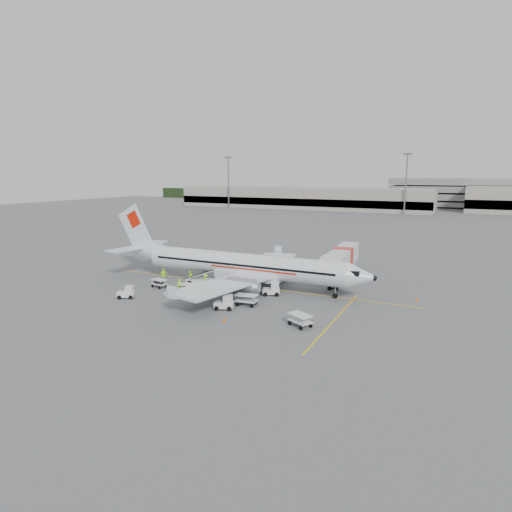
{
  "coord_description": "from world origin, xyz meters",
  "views": [
    {
      "loc": [
        25.1,
        -49.61,
        14.85
      ],
      "look_at": [
        0.0,
        2.0,
        3.8
      ],
      "focal_mm": 30.0,
      "sensor_mm": 36.0,
      "label": 1
    }
  ],
  "objects_px": {
    "aircraft": "(243,249)",
    "jet_bridge": "(343,264)",
    "belt_loader": "(201,274)",
    "tug_aft": "(126,292)",
    "tug_mid": "(224,302)",
    "tug_fore": "(271,289)"
  },
  "relations": [
    {
      "from": "aircraft",
      "to": "tug_fore",
      "type": "distance_m",
      "value": 6.91
    },
    {
      "from": "jet_bridge",
      "to": "tug_aft",
      "type": "bearing_deg",
      "value": -139.74
    },
    {
      "from": "jet_bridge",
      "to": "belt_loader",
      "type": "distance_m",
      "value": 20.03
    },
    {
      "from": "aircraft",
      "to": "tug_mid",
      "type": "height_order",
      "value": "aircraft"
    },
    {
      "from": "tug_mid",
      "to": "tug_aft",
      "type": "bearing_deg",
      "value": 167.05
    },
    {
      "from": "aircraft",
      "to": "tug_aft",
      "type": "height_order",
      "value": "aircraft"
    },
    {
      "from": "tug_mid",
      "to": "belt_loader",
      "type": "bearing_deg",
      "value": 116.48
    },
    {
      "from": "belt_loader",
      "to": "tug_mid",
      "type": "bearing_deg",
      "value": -59.24
    },
    {
      "from": "belt_loader",
      "to": "tug_mid",
      "type": "height_order",
      "value": "belt_loader"
    },
    {
      "from": "tug_fore",
      "to": "tug_aft",
      "type": "height_order",
      "value": "tug_fore"
    },
    {
      "from": "jet_bridge",
      "to": "belt_loader",
      "type": "relative_size",
      "value": 3.37
    },
    {
      "from": "jet_bridge",
      "to": "tug_aft",
      "type": "xyz_separation_m",
      "value": [
        -21.2,
        -20.75,
        -1.51
      ]
    },
    {
      "from": "jet_bridge",
      "to": "belt_loader",
      "type": "height_order",
      "value": "jet_bridge"
    },
    {
      "from": "tug_mid",
      "to": "jet_bridge",
      "type": "bearing_deg",
      "value": 47.78
    },
    {
      "from": "tug_fore",
      "to": "tug_aft",
      "type": "bearing_deg",
      "value": -172.2
    },
    {
      "from": "aircraft",
      "to": "jet_bridge",
      "type": "relative_size",
      "value": 2.14
    },
    {
      "from": "tug_fore",
      "to": "tug_mid",
      "type": "bearing_deg",
      "value": -130.34
    },
    {
      "from": "tug_fore",
      "to": "aircraft",
      "type": "bearing_deg",
      "value": 135.02
    },
    {
      "from": "aircraft",
      "to": "tug_fore",
      "type": "relative_size",
      "value": 17.67
    },
    {
      "from": "tug_aft",
      "to": "jet_bridge",
      "type": "bearing_deg",
      "value": 15.07
    },
    {
      "from": "tug_mid",
      "to": "tug_aft",
      "type": "height_order",
      "value": "tug_mid"
    },
    {
      "from": "aircraft",
      "to": "jet_bridge",
      "type": "bearing_deg",
      "value": 42.02
    }
  ]
}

